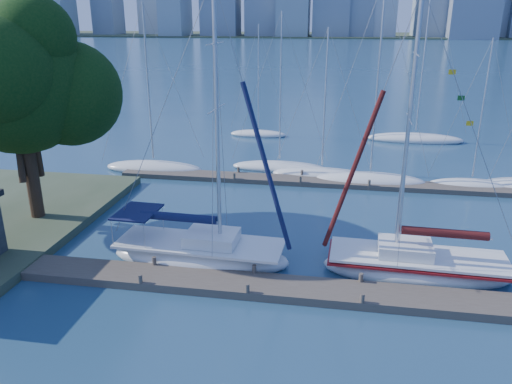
# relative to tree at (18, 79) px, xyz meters

# --- Properties ---
(ground) EXTENTS (700.00, 700.00, 0.00)m
(ground) POSITION_rel_tree_xyz_m (14.07, -5.52, -8.67)
(ground) COLOR navy
(ground) RESTS_ON ground
(near_dock) EXTENTS (26.00, 2.00, 0.40)m
(near_dock) POSITION_rel_tree_xyz_m (14.07, -5.52, -8.47)
(near_dock) COLOR #4B4137
(near_dock) RESTS_ON ground
(far_dock) EXTENTS (30.00, 1.80, 0.36)m
(far_dock) POSITION_rel_tree_xyz_m (16.07, 10.48, -8.49)
(far_dock) COLOR #4B4137
(far_dock) RESTS_ON ground
(far_shore) EXTENTS (800.00, 100.00, 1.50)m
(far_shore) POSITION_rel_tree_xyz_m (14.07, 314.48, -8.67)
(far_shore) COLOR #38472D
(far_shore) RESTS_ON ground
(tree) EXTENTS (10.44, 9.49, 13.14)m
(tree) POSITION_rel_tree_xyz_m (0.00, 0.00, 0.00)
(tree) COLOR black
(tree) RESTS_ON ground
(sailboat_navy) EXTENTS (9.32, 3.39, 14.22)m
(sailboat_navy) POSITION_rel_tree_xyz_m (11.02, -3.18, -7.62)
(sailboat_navy) COLOR silver
(sailboat_navy) RESTS_ON ground
(sailboat_maroon) EXTENTS (9.11, 3.26, 13.72)m
(sailboat_maroon) POSITION_rel_tree_xyz_m (21.78, -2.78, -7.65)
(sailboat_maroon) COLOR silver
(sailboat_maroon) RESTS_ON ground
(bg_boat_0) EXTENTS (8.46, 4.90, 13.37)m
(bg_boat_0) POSITION_rel_tree_xyz_m (2.96, 11.65, -8.39)
(bg_boat_0) COLOR silver
(bg_boat_0) RESTS_ON ground
(bg_boat_1) EXTENTS (7.91, 2.53, 12.67)m
(bg_boat_1) POSITION_rel_tree_xyz_m (13.03, 13.66, -8.42)
(bg_boat_1) COLOR silver
(bg_boat_1) RESTS_ON ground
(bg_boat_2) EXTENTS (8.06, 4.42, 11.58)m
(bg_boat_2) POSITION_rel_tree_xyz_m (16.57, 12.14, -8.42)
(bg_boat_2) COLOR silver
(bg_boat_2) RESTS_ON ground
(bg_boat_3) EXTENTS (8.66, 4.28, 15.06)m
(bg_boat_3) POSITION_rel_tree_xyz_m (20.21, 11.20, -8.37)
(bg_boat_3) COLOR silver
(bg_boat_3) RESTS_ON ground
(bg_boat_4) EXTENTS (6.33, 2.99, 10.91)m
(bg_boat_4) POSITION_rel_tree_xyz_m (27.54, 11.47, -8.44)
(bg_boat_4) COLOR silver
(bg_boat_4) RESTS_ON ground
(bg_boat_6) EXTENTS (5.95, 1.92, 11.53)m
(bg_boat_6) POSITION_rel_tree_xyz_m (9.34, 25.50, -8.44)
(bg_boat_6) COLOR silver
(bg_boat_6) RESTS_ON ground
(bg_boat_7) EXTENTS (9.61, 3.13, 16.68)m
(bg_boat_7) POSITION_rel_tree_xyz_m (25.34, 25.74, -8.36)
(bg_boat_7) COLOR silver
(bg_boat_7) RESTS_ON ground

